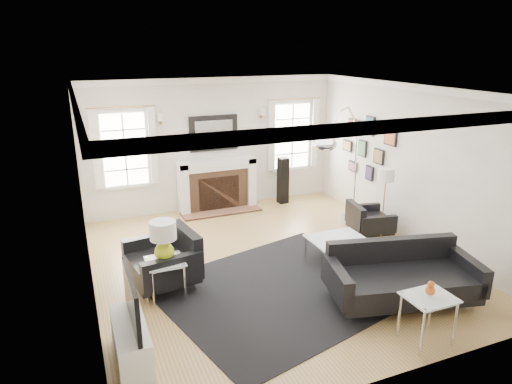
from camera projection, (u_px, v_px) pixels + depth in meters
name	position (u px, v px, depth m)	size (l,w,h in m)	color
floor	(270.00, 262.00, 7.54)	(6.00, 6.00, 0.00)	#A27C44
back_wall	(213.00, 144.00, 9.76)	(5.50, 0.04, 2.80)	silver
front_wall	(395.00, 261.00, 4.47)	(5.50, 0.04, 2.80)	silver
left_wall	(84.00, 203.00, 6.12)	(0.04, 6.00, 2.80)	silver
right_wall	(411.00, 165.00, 8.11)	(0.04, 6.00, 2.80)	silver
ceiling	(271.00, 90.00, 6.69)	(5.50, 6.00, 0.02)	white
crown_molding	(271.00, 94.00, 6.70)	(5.50, 6.00, 0.12)	white
fireplace	(217.00, 185.00, 9.84)	(1.70, 0.69, 1.11)	white
mantel_mirror	(214.00, 133.00, 9.64)	(1.05, 0.07, 0.75)	black
window_left	(125.00, 149.00, 9.02)	(1.24, 0.15, 1.62)	white
window_right	(292.00, 136.00, 10.36)	(1.24, 0.15, 1.62)	white
gallery_wall	(367.00, 143.00, 9.20)	(0.04, 1.73, 1.29)	black
tv_unit	(131.00, 337.00, 5.06)	(0.35, 1.00, 1.09)	white
area_rug	(282.00, 289.00, 6.70)	(3.33, 2.77, 0.01)	black
sofa	(400.00, 277.00, 6.31)	(2.19, 1.36, 0.66)	black
armchair_left	(166.00, 262.00, 6.71)	(1.06, 1.15, 0.69)	black
armchair_right	(368.00, 221.00, 8.52)	(0.82, 0.89, 0.53)	black
coffee_table	(340.00, 243.00, 7.39)	(0.91, 0.91, 0.40)	silver
side_table_left	(165.00, 268.00, 6.37)	(0.51, 0.51, 0.57)	silver
nesting_table	(428.00, 306.00, 5.37)	(0.56, 0.47, 0.62)	silver
gourd_lamp	(163.00, 238.00, 6.24)	(0.37, 0.37, 0.59)	#C0DB1B
orange_vase	(431.00, 289.00, 5.30)	(0.11, 0.11, 0.18)	#B34716
arc_floor_lamp	(342.00, 170.00, 7.87)	(1.79, 1.66, 2.53)	silver
stick_floor_lamp	(386.00, 179.00, 7.95)	(0.28, 0.28, 1.39)	#A8723A
speaker_tower	(283.00, 180.00, 10.26)	(0.21, 0.21, 1.05)	black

